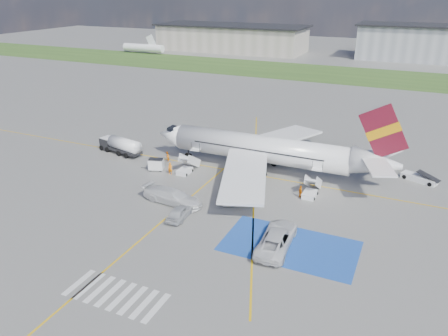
# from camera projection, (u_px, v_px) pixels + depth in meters

# --- Properties ---
(ground) EXTENTS (400.00, 400.00, 0.00)m
(ground) POSITION_uv_depth(u_px,v_px,m) (220.00, 211.00, 53.12)
(ground) COLOR #60605E
(ground) RESTS_ON ground
(grass_strip) EXTENTS (400.00, 30.00, 0.01)m
(grass_strip) POSITION_uv_depth(u_px,v_px,m) (351.00, 75.00, 132.89)
(grass_strip) COLOR #2D4C1E
(grass_strip) RESTS_ON ground
(taxiway_line_main) EXTENTS (120.00, 0.20, 0.01)m
(taxiway_line_main) POSITION_uv_depth(u_px,v_px,m) (255.00, 175.00, 63.19)
(taxiway_line_main) COLOR gold
(taxiway_line_main) RESTS_ON ground
(taxiway_line_cross) EXTENTS (0.20, 60.00, 0.01)m
(taxiway_line_cross) POSITION_uv_depth(u_px,v_px,m) (138.00, 242.00, 46.63)
(taxiway_line_cross) COLOR gold
(taxiway_line_cross) RESTS_ON ground
(taxiway_line_diag) EXTENTS (20.71, 56.45, 0.01)m
(taxiway_line_diag) POSITION_uv_depth(u_px,v_px,m) (255.00, 175.00, 63.19)
(taxiway_line_diag) COLOR gold
(taxiway_line_diag) RESTS_ON ground
(staging_box) EXTENTS (14.00, 8.00, 0.01)m
(staging_box) POSITION_uv_depth(u_px,v_px,m) (290.00, 246.00, 45.95)
(staging_box) COLOR #1B46A2
(staging_box) RESTS_ON ground
(crosswalk) EXTENTS (9.00, 4.00, 0.01)m
(crosswalk) POSITION_uv_depth(u_px,v_px,m) (116.00, 295.00, 38.69)
(crosswalk) COLOR silver
(crosswalk) RESTS_ON ground
(terminal_west) EXTENTS (60.00, 22.00, 10.00)m
(terminal_west) POSITION_uv_depth(u_px,v_px,m) (232.00, 38.00, 181.31)
(terminal_west) COLOR gray
(terminal_west) RESTS_ON ground
(terminal_centre) EXTENTS (48.00, 18.00, 12.00)m
(terminal_centre) POSITION_uv_depth(u_px,v_px,m) (429.00, 44.00, 156.54)
(terminal_centre) COLOR gray
(terminal_centre) RESTS_ON ground
(airliner) EXTENTS (36.81, 32.95, 11.92)m
(airliner) POSITION_uv_depth(u_px,v_px,m) (270.00, 150.00, 62.99)
(airliner) COLOR white
(airliner) RESTS_ON ground
(airstairs_fwd) EXTENTS (1.90, 5.20, 3.60)m
(airstairs_fwd) POSITION_uv_depth(u_px,v_px,m) (186.00, 168.00, 63.81)
(airstairs_fwd) COLOR white
(airstairs_fwd) RESTS_ON ground
(airstairs_aft) EXTENTS (1.90, 5.20, 3.60)m
(airstairs_aft) POSITION_uv_depth(u_px,v_px,m) (311.00, 191.00, 56.76)
(airstairs_aft) COLOR white
(airstairs_aft) RESTS_ON ground
(fuel_tanker) EXTENTS (8.39, 3.86, 2.77)m
(fuel_tanker) POSITION_uv_depth(u_px,v_px,m) (121.00, 147.00, 70.79)
(fuel_tanker) COLOR black
(fuel_tanker) RESTS_ON ground
(gpu_cart) EXTENTS (2.45, 1.94, 1.80)m
(gpu_cart) POSITION_uv_depth(u_px,v_px,m) (156.00, 165.00, 64.50)
(gpu_cart) COLOR white
(gpu_cart) RESTS_ON ground
(belt_loader) EXTENTS (5.27, 3.32, 1.53)m
(belt_loader) POSITION_uv_depth(u_px,v_px,m) (419.00, 179.00, 61.03)
(belt_loader) COLOR white
(belt_loader) RESTS_ON ground
(car_silver_a) EXTENTS (2.10, 4.72, 1.58)m
(car_silver_a) POSITION_uv_depth(u_px,v_px,m) (180.00, 212.00, 51.15)
(car_silver_a) COLOR #AAADB2
(car_silver_a) RESTS_ON ground
(car_silver_b) EXTENTS (3.08, 4.31, 1.35)m
(car_silver_b) POSITION_uv_depth(u_px,v_px,m) (228.00, 196.00, 55.21)
(car_silver_b) COLOR #B5B8BC
(car_silver_b) RESTS_ON ground
(van_white_a) EXTENTS (3.46, 6.76, 2.47)m
(van_white_a) POSITION_uv_depth(u_px,v_px,m) (277.00, 236.00, 45.48)
(van_white_a) COLOR silver
(van_white_a) RESTS_ON ground
(van_white_b) EXTENTS (6.43, 3.16, 2.43)m
(van_white_b) POSITION_uv_depth(u_px,v_px,m) (172.00, 194.00, 54.57)
(van_white_b) COLOR silver
(van_white_b) RESTS_ON ground
(crew_fwd) EXTENTS (0.73, 0.56, 1.79)m
(crew_fwd) POSITION_uv_depth(u_px,v_px,m) (170.00, 169.00, 63.03)
(crew_fwd) COLOR orange
(crew_fwd) RESTS_ON ground
(crew_nose) EXTENTS (0.76, 0.89, 1.60)m
(crew_nose) POSITION_uv_depth(u_px,v_px,m) (167.00, 156.00, 67.76)
(crew_nose) COLOR orange
(crew_nose) RESTS_ON ground
(crew_aft) EXTENTS (0.90, 1.03, 1.66)m
(crew_aft) POSITION_uv_depth(u_px,v_px,m) (300.00, 192.00, 56.10)
(crew_aft) COLOR orange
(crew_aft) RESTS_ON ground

